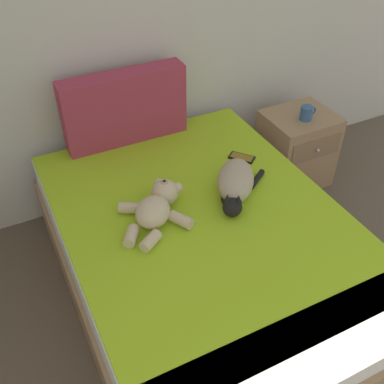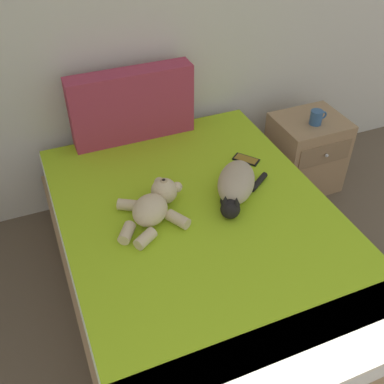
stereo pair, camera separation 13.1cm
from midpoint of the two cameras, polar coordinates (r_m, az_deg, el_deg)
bed at (r=2.46m, az=2.87°, el=-8.21°), size 1.40×1.93×0.54m
patterned_cushion at (r=2.78m, az=-6.19°, el=10.75°), size 0.75×0.14×0.44m
cat at (r=2.38m, az=7.11°, el=0.87°), size 0.40×0.40×0.15m
teddy_bear at (r=2.25m, az=-3.10°, el=-1.71°), size 0.41×0.40×0.15m
cell_phone at (r=2.68m, az=8.23°, el=4.05°), size 0.15×0.16×0.01m
nightstand at (r=3.31m, az=15.19°, el=4.73°), size 0.46×0.43×0.54m
mug at (r=3.11m, az=16.58°, el=8.98°), size 0.12×0.08×0.09m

